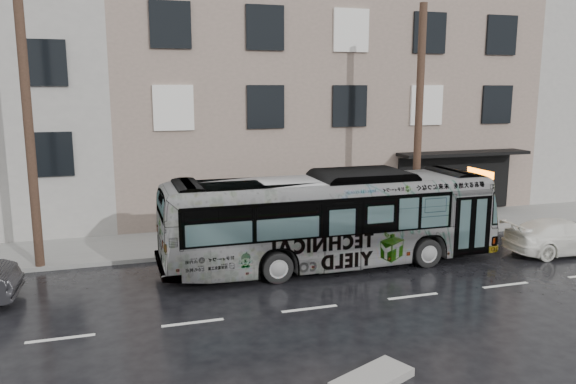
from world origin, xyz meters
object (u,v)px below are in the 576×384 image
utility_pole_rear (29,130)px  white_sedan (563,236)px  sign_post (439,203)px  utility_pole_front (419,123)px  bus (331,219)px

utility_pole_rear → white_sedan: utility_pole_rear is taller
sign_post → white_sedan: 4.69m
utility_pole_front → bus: utility_pole_front is taller
utility_pole_front → white_sedan: utility_pole_front is taller
sign_post → bus: size_ratio=0.21×
sign_post → white_sedan: bearing=-49.4°
sign_post → bus: bearing=-157.5°
utility_pole_front → bus: (-4.55, -2.34, -3.04)m
utility_pole_rear → white_sedan: bearing=-11.0°
utility_pole_front → sign_post: bearing=0.0°
utility_pole_front → utility_pole_rear: bearing=180.0°
utility_pole_front → bus: 5.95m
utility_pole_rear → sign_post: size_ratio=3.75×
utility_pole_front → sign_post: 3.48m
bus → sign_post: bearing=-67.9°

